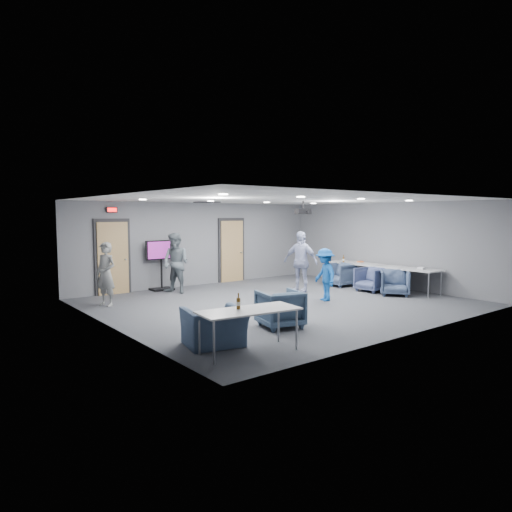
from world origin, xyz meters
TOP-DOWN VIEW (x-y plane):
  - floor at (0.00, 0.00)m, footprint 9.00×9.00m
  - ceiling at (0.00, 0.00)m, footprint 9.00×9.00m
  - wall_back at (0.00, 4.00)m, footprint 9.00×0.02m
  - wall_front at (0.00, -4.00)m, footprint 9.00×0.02m
  - wall_left at (-4.50, 0.00)m, footprint 0.02×8.00m
  - wall_right at (4.50, 0.00)m, footprint 0.02×8.00m
  - door_left at (-3.00, 3.95)m, footprint 1.06×0.17m
  - door_right at (1.20, 3.95)m, footprint 1.06×0.17m
  - exit_sign at (-3.00, 3.93)m, footprint 0.32×0.08m
  - hvac_diffuser at (-0.50, 2.80)m, footprint 0.60×0.60m
  - downlights at (0.00, 0.00)m, footprint 6.18×3.78m
  - person_a at (-3.78, 2.37)m, footprint 0.59×0.70m
  - person_b at (-1.48, 2.98)m, footprint 0.97×1.06m
  - person_c at (1.56, 0.88)m, footprint 0.81×1.16m
  - person_d at (1.11, -0.55)m, footprint 0.78×1.03m
  - chair_right_a at (3.35, 0.92)m, footprint 0.85×0.83m
  - chair_right_b at (3.30, -0.38)m, footprint 0.82×0.80m
  - chair_right_c at (3.29, -1.21)m, footprint 1.11×1.11m
  - chair_front_a at (-1.75, -2.00)m, footprint 1.00×1.02m
  - chair_front_b at (-3.55, -2.32)m, footprint 1.20×1.10m
  - table_right_a at (4.00, 0.75)m, footprint 0.82×1.97m
  - table_right_b at (4.00, -1.15)m, footprint 0.80×1.93m
  - table_front_left at (-3.30, -3.00)m, footprint 1.80×0.93m
  - bottle_front at (-3.42, -2.86)m, footprint 0.07×0.07m
  - bottle_right at (3.76, 1.13)m, footprint 0.07×0.07m
  - snack_box at (4.22, 0.79)m, footprint 0.22×0.17m
  - wrapper at (4.12, -1.54)m, footprint 0.27×0.21m
  - tv_stand at (-1.57, 3.75)m, footprint 1.00×0.48m
  - projector at (0.97, 0.17)m, footprint 0.47×0.44m

SIDE VIEW (x-z plane):
  - floor at x=0.00m, z-range 0.00..0.00m
  - chair_front_b at x=-3.55m, z-range 0.00..0.67m
  - chair_right_b at x=3.30m, z-range 0.00..0.72m
  - chair_right_c at x=3.29m, z-range 0.00..0.73m
  - chair_right_a at x=3.35m, z-range 0.00..0.75m
  - chair_front_a at x=-1.75m, z-range 0.00..0.77m
  - table_front_left at x=-3.30m, z-range 0.32..1.05m
  - table_right_b at x=4.00m, z-range 0.32..1.05m
  - table_right_a at x=4.00m, z-range 0.32..1.05m
  - person_d at x=1.11m, z-range 0.00..1.41m
  - snack_box at x=4.22m, z-range 0.73..0.77m
  - wrapper at x=4.12m, z-range 0.73..0.79m
  - person_a at x=-3.78m, z-range 0.00..1.62m
  - bottle_right at x=3.76m, z-range 0.70..0.95m
  - bottle_front at x=-3.42m, z-range 0.69..0.97m
  - tv_stand at x=-1.57m, z-range 0.10..1.64m
  - person_b at x=-1.48m, z-range 0.00..1.78m
  - person_c at x=1.56m, z-range 0.00..1.82m
  - door_left at x=-3.00m, z-range -0.05..2.19m
  - door_right at x=1.20m, z-range -0.05..2.19m
  - wall_back at x=0.00m, z-range 0.00..2.70m
  - wall_front at x=0.00m, z-range 0.00..2.70m
  - wall_left at x=-4.50m, z-range 0.00..2.70m
  - wall_right at x=4.50m, z-range 0.00..2.70m
  - projector at x=0.97m, z-range 2.22..2.59m
  - exit_sign at x=-3.00m, z-range 2.37..2.53m
  - downlights at x=0.00m, z-range 2.67..2.69m
  - hvac_diffuser at x=-0.50m, z-range 2.67..2.70m
  - ceiling at x=0.00m, z-range 2.70..2.70m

